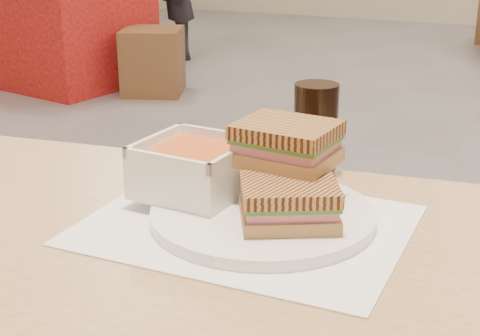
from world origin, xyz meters
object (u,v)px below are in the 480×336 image
at_px(plate, 262,215).
at_px(bg_chair_0l, 40,31).
at_px(soup_bowl, 194,170).
at_px(panini_lower, 289,202).
at_px(bg_table_0, 69,28).
at_px(cola_glass, 315,130).
at_px(main_table, 91,327).
at_px(bg_chair_0r, 153,61).

height_order(plate, bg_chair_0l, plate).
height_order(soup_bowl, panini_lower, soup_bowl).
bearing_deg(bg_table_0, bg_chair_0l, 141.92).
bearing_deg(cola_glass, bg_chair_0l, 133.50).
bearing_deg(main_table, cola_glass, 62.57).
distance_m(main_table, bg_table_0, 4.19).
relative_size(soup_bowl, bg_table_0, 0.14).
distance_m(soup_bowl, bg_table_0, 4.11).
height_order(bg_chair_0l, bg_chair_0r, bg_chair_0l).
bearing_deg(bg_chair_0r, bg_table_0, 178.19).
bearing_deg(panini_lower, cola_glass, 99.78).
bearing_deg(panini_lower, main_table, -149.83).
bearing_deg(bg_chair_0l, soup_bowl, -48.85).
relative_size(plate, soup_bowl, 1.97).
bearing_deg(soup_bowl, bg_chair_0l, 131.15).
xyz_separation_m(plate, bg_chair_0l, (-3.34, 3.72, -0.52)).
height_order(main_table, panini_lower, panini_lower).
relative_size(plate, bg_chair_0r, 0.61).
distance_m(panini_lower, bg_chair_0r, 3.86).
relative_size(bg_table_0, bg_chair_0l, 2.12).
distance_m(bg_chair_0l, bg_chair_0r, 1.42).
relative_size(soup_bowl, bg_chair_0r, 0.31).
bearing_deg(plate, bg_chair_0r, 122.55).
bearing_deg(bg_chair_0l, bg_chair_0r, -22.52).
xyz_separation_m(plate, soup_bowl, (-0.11, 0.02, 0.04)).
height_order(main_table, bg_chair_0l, main_table).
xyz_separation_m(plate, panini_lower, (0.04, -0.02, 0.03)).
height_order(cola_glass, bg_chair_0l, cola_glass).
relative_size(plate, bg_chair_0l, 0.60).
height_order(panini_lower, bg_chair_0r, panini_lower).
xyz_separation_m(panini_lower, cola_glass, (-0.04, 0.22, 0.03)).
relative_size(main_table, bg_chair_0r, 2.69).
bearing_deg(bg_chair_0r, panini_lower, -57.09).
distance_m(plate, bg_chair_0l, 5.03).
distance_m(panini_lower, bg_table_0, 4.23).
xyz_separation_m(main_table, plate, (0.17, 0.15, 0.12)).
bearing_deg(bg_chair_0r, bg_chair_0l, 157.48).
bearing_deg(plate, panini_lower, -27.57).
distance_m(cola_glass, bg_table_0, 4.05).
relative_size(main_table, plate, 4.42).
relative_size(cola_glass, bg_chair_0l, 0.29).
bearing_deg(panini_lower, bg_table_0, 130.15).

